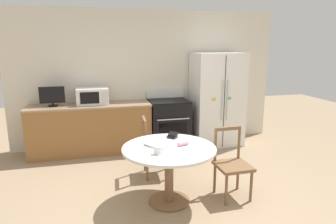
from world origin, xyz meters
The scene contains 14 objects.
ground_plane centered at (0.00, 0.00, 0.00)m, with size 14.00×14.00×0.00m, color #9E8466.
back_wall centered at (0.00, 2.65, 1.30)m, with size 5.20×0.10×2.60m.
kitchen_counter centered at (-1.12, 2.29, 0.45)m, with size 2.18×0.64×0.90m.
refrigerator centered at (1.31, 2.23, 0.90)m, with size 0.95×0.72×1.80m.
oven_range centered at (0.34, 2.26, 0.47)m, with size 0.73×0.68×1.08m.
microwave centered at (-1.06, 2.34, 1.05)m, with size 0.56×0.39×0.29m.
countertop_tv centered at (-1.74, 2.29, 1.09)m, with size 0.42×0.16×0.35m.
dining_table centered at (-0.18, 0.19, 0.58)m, with size 1.15×1.15×0.73m.
dining_chair_right centered at (0.66, 0.15, 0.43)m, with size 0.43×0.43×0.90m.
dining_chair_far centered at (-0.18, 1.03, 0.43)m, with size 0.45×0.45×0.90m.
candle_glass centered at (-0.36, 0.00, 0.77)m, with size 0.09×0.09×0.09m.
folded_napkin centered at (0.01, 0.21, 0.76)m, with size 0.15×0.10×0.05m.
wallet centered at (-0.04, 0.56, 0.76)m, with size 0.17×0.17×0.07m.
mail_stack centered at (-0.30, 0.27, 0.74)m, with size 0.35×0.37×0.02m.
Camera 1 is at (-1.03, -3.16, 1.96)m, focal length 32.00 mm.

